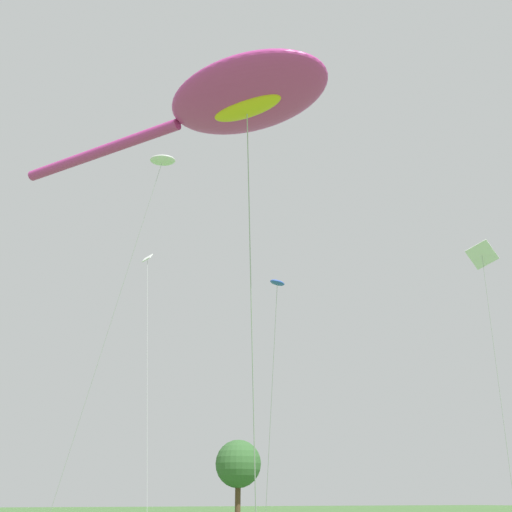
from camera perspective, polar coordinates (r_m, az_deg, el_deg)
name	(u,v)px	position (r m, az deg, el deg)	size (l,w,h in m)	color
big_show_kite	(239,99)	(13.59, -1.77, 15.62)	(6.24, 8.15, 10.54)	#CC3899
small_kite_streamer_purple	(161,165)	(21.74, -9.60, 9.09)	(2.55, 4.67, 13.48)	white
small_kite_tiny_distant	(483,266)	(20.18, 22.08, -0.96)	(1.05, 1.36, 9.49)	white
small_kite_stunt_black	(277,291)	(19.96, 2.14, -3.55)	(1.90, 4.32, 8.71)	blue
small_kite_bird_shape	(147,286)	(27.13, -10.97, -2.98)	(0.51, 4.17, 12.75)	white
tree_oak_right	(238,464)	(60.57, -1.82, -20.34)	(4.62, 4.62, 7.23)	#513823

